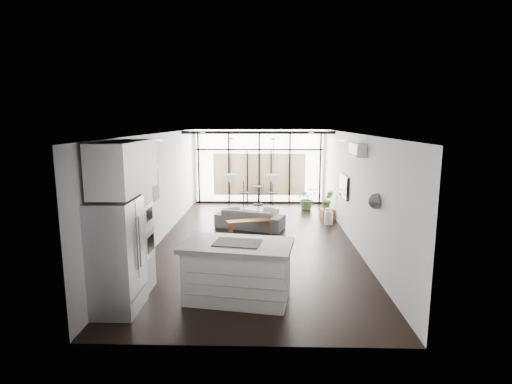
{
  "coord_description": "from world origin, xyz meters",
  "views": [
    {
      "loc": [
        0.27,
        -10.11,
        3.11
      ],
      "look_at": [
        0.0,
        0.3,
        1.25
      ],
      "focal_mm": 28.0,
      "sensor_mm": 36.0,
      "label": 1
    }
  ],
  "objects_px": {
    "island": "(238,271)",
    "console_bench": "(250,227)",
    "pouf": "(271,214)",
    "milk_can": "(329,216)",
    "fridge": "(116,256)",
    "tv": "(344,186)",
    "sofa": "(250,215)"
  },
  "relations": [
    {
      "from": "sofa",
      "to": "pouf",
      "type": "bearing_deg",
      "value": -105.12
    },
    {
      "from": "console_bench",
      "to": "milk_can",
      "type": "relative_size",
      "value": 2.62
    },
    {
      "from": "island",
      "to": "console_bench",
      "type": "distance_m",
      "value": 4.06
    },
    {
      "from": "island",
      "to": "pouf",
      "type": "distance_m",
      "value": 5.79
    },
    {
      "from": "console_bench",
      "to": "pouf",
      "type": "distance_m",
      "value": 1.8
    },
    {
      "from": "island",
      "to": "milk_can",
      "type": "relative_size",
      "value": 3.75
    },
    {
      "from": "fridge",
      "to": "tv",
      "type": "distance_m",
      "value": 6.8
    },
    {
      "from": "console_bench",
      "to": "milk_can",
      "type": "distance_m",
      "value": 2.61
    },
    {
      "from": "island",
      "to": "pouf",
      "type": "relative_size",
      "value": 3.78
    },
    {
      "from": "fridge",
      "to": "milk_can",
      "type": "distance_m",
      "value": 7.19
    },
    {
      "from": "console_bench",
      "to": "pouf",
      "type": "relative_size",
      "value": 2.64
    },
    {
      "from": "island",
      "to": "console_bench",
      "type": "bearing_deg",
      "value": 98.47
    },
    {
      "from": "milk_can",
      "to": "pouf",
      "type": "bearing_deg",
      "value": 163.04
    },
    {
      "from": "sofa",
      "to": "console_bench",
      "type": "relative_size",
      "value": 1.51
    },
    {
      "from": "island",
      "to": "tv",
      "type": "distance_m",
      "value": 5.28
    },
    {
      "from": "island",
      "to": "console_bench",
      "type": "xyz_separation_m",
      "value": [
        0.06,
        4.05,
        -0.3
      ]
    },
    {
      "from": "fridge",
      "to": "milk_can",
      "type": "xyz_separation_m",
      "value": [
        4.35,
        5.68,
        -0.69
      ]
    },
    {
      "from": "island",
      "to": "fridge",
      "type": "height_order",
      "value": "fridge"
    },
    {
      "from": "pouf",
      "to": "milk_can",
      "type": "distance_m",
      "value": 1.81
    },
    {
      "from": "island",
      "to": "pouf",
      "type": "height_order",
      "value": "island"
    },
    {
      "from": "fridge",
      "to": "milk_can",
      "type": "bearing_deg",
      "value": 52.56
    },
    {
      "from": "pouf",
      "to": "console_bench",
      "type": "bearing_deg",
      "value": -109.66
    },
    {
      "from": "sofa",
      "to": "island",
      "type": "bearing_deg",
      "value": 108.05
    },
    {
      "from": "milk_can",
      "to": "tv",
      "type": "distance_m",
      "value": 1.31
    },
    {
      "from": "tv",
      "to": "milk_can",
      "type": "bearing_deg",
      "value": 111.63
    },
    {
      "from": "sofa",
      "to": "pouf",
      "type": "xyz_separation_m",
      "value": [
        0.64,
        0.98,
        -0.19
      ]
    },
    {
      "from": "tv",
      "to": "island",
      "type": "bearing_deg",
      "value": -120.9
    },
    {
      "from": "fridge",
      "to": "pouf",
      "type": "distance_m",
      "value": 6.78
    },
    {
      "from": "pouf",
      "to": "milk_can",
      "type": "height_order",
      "value": "milk_can"
    },
    {
      "from": "pouf",
      "to": "sofa",
      "type": "bearing_deg",
      "value": -123.43
    },
    {
      "from": "fridge",
      "to": "tv",
      "type": "bearing_deg",
      "value": 46.83
    },
    {
      "from": "island",
      "to": "fridge",
      "type": "distance_m",
      "value": 2.06
    }
  ]
}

